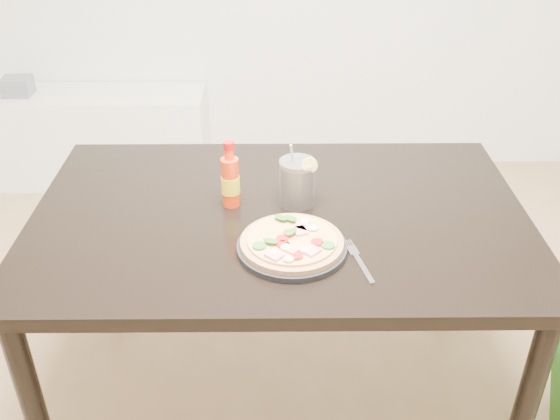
{
  "coord_description": "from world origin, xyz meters",
  "views": [
    {
      "loc": [
        0.28,
        -1.03,
        1.68
      ],
      "look_at": [
        0.29,
        0.36,
        0.83
      ],
      "focal_mm": 40.0,
      "sensor_mm": 36.0,
      "label": 1
    }
  ],
  "objects_px": {
    "pizza": "(292,242)",
    "hot_sauce_bottle": "(230,181)",
    "plate": "(292,247)",
    "fork": "(358,259)",
    "dining_table": "(280,236)",
    "cola_cup": "(297,183)",
    "media_console": "(77,137)"
  },
  "relations": [
    {
      "from": "hot_sauce_bottle",
      "to": "pizza",
      "type": "bearing_deg",
      "value": -53.91
    },
    {
      "from": "pizza",
      "to": "fork",
      "type": "xyz_separation_m",
      "value": [
        0.17,
        -0.04,
        -0.02
      ]
    },
    {
      "from": "pizza",
      "to": "cola_cup",
      "type": "xyz_separation_m",
      "value": [
        0.02,
        0.24,
        0.04
      ]
    },
    {
      "from": "cola_cup",
      "to": "fork",
      "type": "xyz_separation_m",
      "value": [
        0.15,
        -0.29,
        -0.06
      ]
    },
    {
      "from": "hot_sauce_bottle",
      "to": "cola_cup",
      "type": "distance_m",
      "value": 0.19
    },
    {
      "from": "media_console",
      "to": "plate",
      "type": "bearing_deg",
      "value": -57.88
    },
    {
      "from": "plate",
      "to": "fork",
      "type": "distance_m",
      "value": 0.17
    },
    {
      "from": "hot_sauce_bottle",
      "to": "fork",
      "type": "distance_m",
      "value": 0.44
    },
    {
      "from": "dining_table",
      "to": "plate",
      "type": "relative_size",
      "value": 4.93
    },
    {
      "from": "dining_table",
      "to": "plate",
      "type": "height_order",
      "value": "plate"
    },
    {
      "from": "dining_table",
      "to": "pizza",
      "type": "distance_m",
      "value": 0.22
    },
    {
      "from": "dining_table",
      "to": "hot_sauce_bottle",
      "type": "height_order",
      "value": "hot_sauce_bottle"
    },
    {
      "from": "dining_table",
      "to": "pizza",
      "type": "xyz_separation_m",
      "value": [
        0.03,
        -0.19,
        0.11
      ]
    },
    {
      "from": "fork",
      "to": "dining_table",
      "type": "bearing_deg",
      "value": 116.45
    },
    {
      "from": "pizza",
      "to": "hot_sauce_bottle",
      "type": "height_order",
      "value": "hot_sauce_bottle"
    },
    {
      "from": "dining_table",
      "to": "cola_cup",
      "type": "height_order",
      "value": "cola_cup"
    },
    {
      "from": "plate",
      "to": "fork",
      "type": "bearing_deg",
      "value": -15.97
    },
    {
      "from": "hot_sauce_bottle",
      "to": "fork",
      "type": "bearing_deg",
      "value": -39.64
    },
    {
      "from": "plate",
      "to": "pizza",
      "type": "relative_size",
      "value": 1.07
    },
    {
      "from": "pizza",
      "to": "media_console",
      "type": "xyz_separation_m",
      "value": [
        -1.12,
        1.78,
        -0.53
      ]
    },
    {
      "from": "cola_cup",
      "to": "media_console",
      "type": "relative_size",
      "value": 0.14
    },
    {
      "from": "dining_table",
      "to": "fork",
      "type": "xyz_separation_m",
      "value": [
        0.2,
        -0.23,
        0.09
      ]
    },
    {
      "from": "fork",
      "to": "media_console",
      "type": "bearing_deg",
      "value": 111.65
    },
    {
      "from": "hot_sauce_bottle",
      "to": "dining_table",
      "type": "bearing_deg",
      "value": -17.15
    },
    {
      "from": "cola_cup",
      "to": "fork",
      "type": "relative_size",
      "value": 1.03
    },
    {
      "from": "pizza",
      "to": "hot_sauce_bottle",
      "type": "distance_m",
      "value": 0.29
    },
    {
      "from": "dining_table",
      "to": "plate",
      "type": "distance_m",
      "value": 0.21
    },
    {
      "from": "hot_sauce_bottle",
      "to": "cola_cup",
      "type": "bearing_deg",
      "value": 2.95
    },
    {
      "from": "plate",
      "to": "hot_sauce_bottle",
      "type": "height_order",
      "value": "hot_sauce_bottle"
    },
    {
      "from": "pizza",
      "to": "hot_sauce_bottle",
      "type": "bearing_deg",
      "value": 126.09
    },
    {
      "from": "hot_sauce_bottle",
      "to": "fork",
      "type": "height_order",
      "value": "hot_sauce_bottle"
    },
    {
      "from": "hot_sauce_bottle",
      "to": "cola_cup",
      "type": "relative_size",
      "value": 1.03
    }
  ]
}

